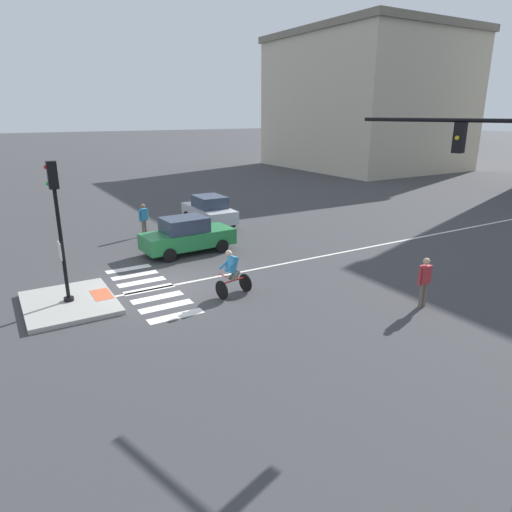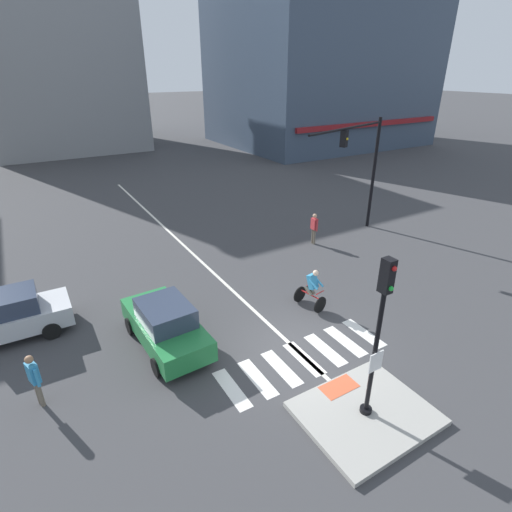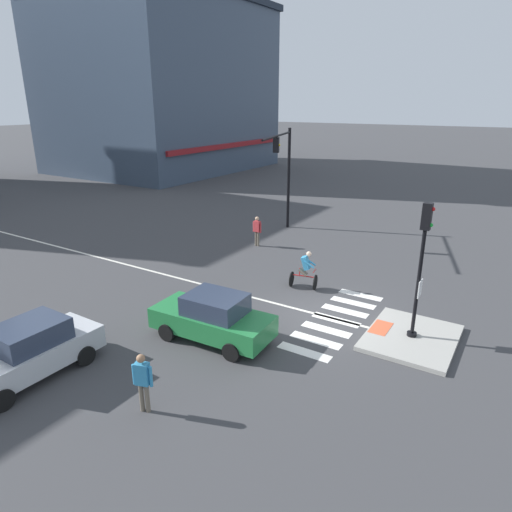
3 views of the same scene
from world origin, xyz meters
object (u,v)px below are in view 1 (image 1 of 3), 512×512
(car_green_westbound_near, at_px, (187,235))
(pedestrian_at_curb_left, at_px, (144,217))
(signal_pole, at_px, (58,220))
(pedestrian_waiting_far_side, at_px, (425,278))
(cyclist, at_px, (232,272))
(car_silver_cross_left, at_px, (209,210))

(car_green_westbound_near, height_order, pedestrian_at_curb_left, pedestrian_at_curb_left)
(signal_pole, bearing_deg, pedestrian_at_curb_left, 146.46)
(signal_pole, xyz_separation_m, car_green_westbound_near, (-3.51, 5.67, -2.07))
(car_green_westbound_near, bearing_deg, pedestrian_at_curb_left, -169.05)
(signal_pole, relative_size, pedestrian_waiting_far_side, 2.72)
(car_green_westbound_near, xyz_separation_m, pedestrian_at_curb_left, (-3.91, -0.76, 0.17))
(cyclist, bearing_deg, pedestrian_at_curb_left, -179.44)
(signal_pole, height_order, car_silver_cross_left, signal_pole)
(pedestrian_at_curb_left, bearing_deg, car_green_westbound_near, 10.95)
(signal_pole, height_order, pedestrian_at_curb_left, signal_pole)
(car_silver_cross_left, xyz_separation_m, pedestrian_waiting_far_side, (14.07, 1.03, 0.17))
(car_silver_cross_left, bearing_deg, signal_pole, -47.89)
(car_silver_cross_left, relative_size, pedestrian_waiting_far_side, 2.46)
(signal_pole, relative_size, cyclist, 2.70)
(signal_pole, bearing_deg, car_silver_cross_left, 132.11)
(pedestrian_at_curb_left, bearing_deg, cyclist, 0.56)
(pedestrian_waiting_far_side, bearing_deg, car_silver_cross_left, -175.83)
(car_silver_cross_left, bearing_deg, car_green_westbound_near, -35.39)
(pedestrian_waiting_far_side, bearing_deg, pedestrian_at_curb_left, -159.68)
(car_green_westbound_near, xyz_separation_m, pedestrian_waiting_far_side, (9.56, 4.23, 0.17))
(car_silver_cross_left, distance_m, cyclist, 10.80)
(car_silver_cross_left, distance_m, pedestrian_at_curb_left, 4.01)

